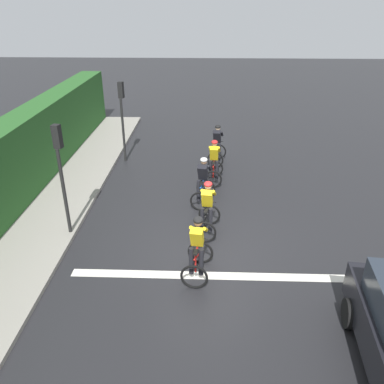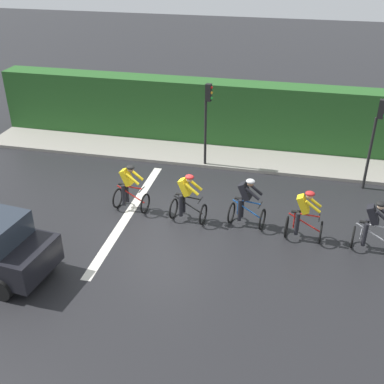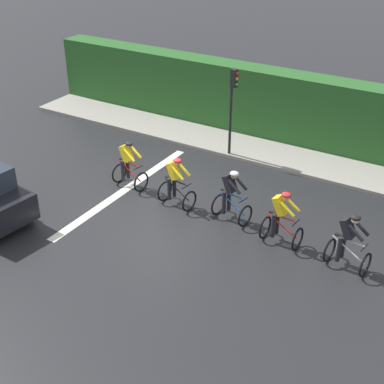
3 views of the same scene
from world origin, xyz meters
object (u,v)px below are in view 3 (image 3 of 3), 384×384
(cyclist_trailing, at_px, (128,165))
(cyclist_mid, at_px, (231,196))
(cyclist_lead, at_px, (348,242))
(cyclist_fourth, at_px, (176,183))
(cyclist_second, at_px, (281,219))
(traffic_light_near_crossing, at_px, (232,100))

(cyclist_trailing, bearing_deg, cyclist_mid, 88.46)
(cyclist_lead, bearing_deg, cyclist_fourth, -94.25)
(cyclist_lead, bearing_deg, cyclist_second, -94.79)
(cyclist_lead, bearing_deg, cyclist_trailing, -94.95)
(cyclist_fourth, relative_size, traffic_light_near_crossing, 0.50)
(cyclist_lead, relative_size, cyclist_second, 1.00)
(cyclist_lead, xyz_separation_m, cyclist_mid, (-0.55, -3.70, 0.00))
(cyclist_second, distance_m, cyclist_fourth, 3.64)
(cyclist_lead, height_order, cyclist_fourth, same)
(cyclist_second, bearing_deg, cyclist_trailing, -95.01)
(cyclist_lead, relative_size, cyclist_trailing, 1.00)
(cyclist_second, bearing_deg, cyclist_mid, -102.45)
(cyclist_trailing, bearing_deg, cyclist_second, 84.99)
(cyclist_lead, bearing_deg, cyclist_mid, -98.48)
(cyclist_lead, relative_size, cyclist_fourth, 1.00)
(cyclist_mid, bearing_deg, cyclist_lead, 81.52)
(cyclist_second, relative_size, cyclist_mid, 1.00)
(cyclist_second, height_order, cyclist_trailing, same)
(cyclist_mid, bearing_deg, traffic_light_near_crossing, -152.40)
(traffic_light_near_crossing, bearing_deg, cyclist_mid, 27.60)
(cyclist_second, xyz_separation_m, cyclist_trailing, (-0.49, -5.64, 0.00))
(cyclist_fourth, distance_m, cyclist_trailing, 2.02)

